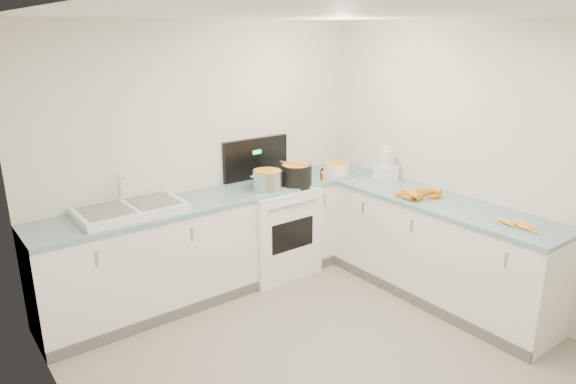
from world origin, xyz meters
TOP-DOWN VIEW (x-y plane):
  - floor at (0.00, 0.00)m, footprint 3.50×4.00m
  - ceiling at (0.00, 0.00)m, footprint 3.50×4.00m
  - wall_back at (0.00, 2.00)m, footprint 3.50×0.00m
  - wall_left at (-1.75, 0.00)m, footprint 0.00×4.00m
  - wall_right at (1.75, 0.00)m, footprint 0.00×4.00m
  - counter_back at (0.00, 1.70)m, footprint 3.50×0.62m
  - counter_right at (1.45, 0.30)m, footprint 0.62×2.20m
  - stove at (0.55, 1.69)m, footprint 0.76×0.65m
  - sink at (-0.90, 1.70)m, footprint 0.86×0.52m
  - steel_pot at (0.40, 1.56)m, footprint 0.34×0.34m
  - black_pot at (0.73, 1.53)m, footprint 0.40×0.40m
  - wooden_spoon at (0.73, 1.53)m, footprint 0.15×0.34m
  - mixing_bowl at (1.32, 1.58)m, footprint 0.34×0.34m
  - extract_bottle at (1.05, 1.50)m, footprint 0.04×0.04m
  - spice_jar at (1.05, 1.50)m, footprint 0.04×0.04m
  - food_processor at (1.58, 1.12)m, footprint 0.20×0.23m
  - carrot_pile at (1.34, 0.53)m, footprint 0.42×0.35m
  - peeled_carrots at (1.38, -0.45)m, footprint 0.17×0.36m
  - peelings at (-1.08, 1.71)m, footprint 0.21×0.29m

SIDE VIEW (x-z plane):
  - floor at x=0.00m, z-range 0.00..0.00m
  - counter_back at x=0.00m, z-range 0.00..0.94m
  - counter_right at x=1.45m, z-range 0.00..0.94m
  - stove at x=0.55m, z-range -0.21..1.15m
  - peeled_carrots at x=1.38m, z-range 0.94..0.98m
  - sink at x=-0.90m, z-range 0.82..1.13m
  - spice_jar at x=1.05m, z-range 0.94..1.02m
  - carrot_pile at x=1.34m, z-range 0.93..1.03m
  - extract_bottle at x=1.05m, z-range 0.94..1.04m
  - mixing_bowl at x=1.32m, z-range 0.94..1.06m
  - peelings at x=-1.08m, z-range 1.01..1.02m
  - steel_pot at x=0.40m, z-range 0.92..1.13m
  - black_pot at x=0.73m, z-range 0.92..1.14m
  - food_processor at x=1.58m, z-range 0.92..1.26m
  - wooden_spoon at x=0.73m, z-range 1.14..1.16m
  - wall_back at x=0.00m, z-range 0.00..2.50m
  - wall_left at x=-1.75m, z-range 0.00..2.50m
  - wall_right at x=1.75m, z-range 0.00..2.50m
  - ceiling at x=0.00m, z-range 2.50..2.50m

